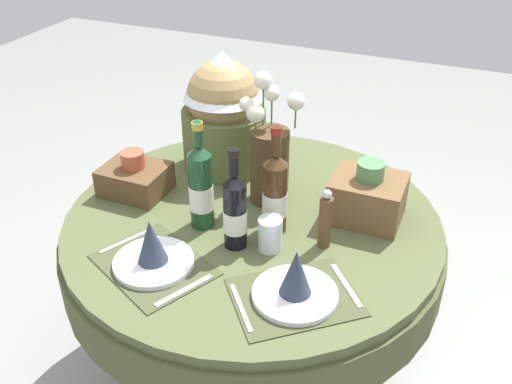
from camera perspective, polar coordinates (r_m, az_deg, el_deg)
name	(u,v)px	position (r m, az deg, el deg)	size (l,w,h in m)	color
ground	(253,370)	(2.44, -0.30, -17.17)	(8.00, 8.00, 0.00)	gray
dining_table	(253,248)	(2.01, -0.35, -5.55)	(1.28, 1.28, 0.75)	#4C5633
place_setting_left	(153,253)	(1.73, -10.17, -5.93)	(0.42, 0.38, 0.16)	#41492B
place_setting_right	(295,284)	(1.60, 3.91, -9.08)	(0.43, 0.42, 0.16)	#41492B
flower_vase	(269,156)	(1.95, 1.31, 3.61)	(0.20, 0.15, 0.45)	#47331E
wine_bottle_left	(201,187)	(1.83, -5.47, 0.53)	(0.08, 0.08, 0.37)	#194223
wine_bottle_centre	(275,193)	(1.80, 1.89, -0.11)	(0.08, 0.08, 0.37)	#422814
wine_bottle_right	(235,211)	(1.74, -2.09, -1.87)	(0.07, 0.07, 0.34)	black
tumbler_near_left	(270,234)	(1.77, 1.41, -4.17)	(0.08, 0.08, 0.11)	silver
pepper_mill	(325,220)	(1.77, 6.84, -2.78)	(0.04, 0.04, 0.20)	brown
gift_tub_back_left	(223,108)	(2.13, -3.23, 8.30)	(0.31, 0.31, 0.46)	#566033
woven_basket_side_left	(135,178)	(2.09, -11.85, 1.39)	(0.22, 0.18, 0.16)	brown
woven_basket_side_right	(367,196)	(1.93, 10.94, -0.43)	(0.23, 0.20, 0.21)	brown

